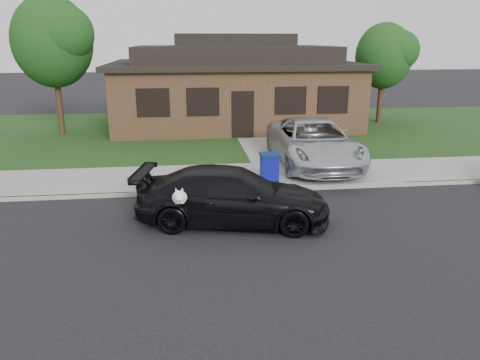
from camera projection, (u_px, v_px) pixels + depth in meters
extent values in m
plane|color=black|center=(130.00, 245.00, 10.73)|extent=(120.00, 120.00, 0.00)
cube|color=gray|center=(146.00, 180.00, 15.46)|extent=(60.00, 3.00, 0.12)
cube|color=gray|center=(142.00, 194.00, 14.04)|extent=(60.00, 0.12, 0.12)
cube|color=#193814|center=(157.00, 133.00, 23.06)|extent=(60.00, 13.00, 0.13)
cube|color=gray|center=(290.00, 143.00, 20.90)|extent=(4.50, 13.00, 0.14)
imported|color=black|center=(233.00, 196.00, 11.83)|extent=(5.17, 2.86, 1.42)
ellipsoid|color=white|center=(180.00, 197.00, 10.70)|extent=(0.34, 0.40, 0.30)
sphere|color=white|center=(179.00, 197.00, 10.45)|extent=(0.26, 0.26, 0.26)
cube|color=white|center=(179.00, 200.00, 10.35)|extent=(0.09, 0.12, 0.08)
sphere|color=black|center=(179.00, 201.00, 10.29)|extent=(0.04, 0.04, 0.04)
cone|color=white|center=(176.00, 190.00, 10.45)|extent=(0.11, 0.11, 0.14)
cone|color=white|center=(182.00, 190.00, 10.47)|extent=(0.11, 0.11, 0.14)
imported|color=silver|center=(314.00, 142.00, 16.90)|extent=(2.76, 5.85, 1.62)
cube|color=#0C1187|center=(269.00, 170.00, 14.84)|extent=(0.54, 0.54, 0.86)
cube|color=#071B54|center=(270.00, 155.00, 14.70)|extent=(0.59, 0.59, 0.10)
cylinder|color=black|center=(265.00, 183.00, 14.67)|extent=(0.05, 0.14, 0.13)
cylinder|color=black|center=(277.00, 183.00, 14.72)|extent=(0.05, 0.14, 0.13)
cube|color=#422B1C|center=(233.00, 95.00, 24.97)|extent=(12.00, 8.00, 3.00)
cube|color=black|center=(233.00, 64.00, 24.50)|extent=(12.60, 8.60, 0.25)
cube|color=black|center=(233.00, 54.00, 24.35)|extent=(10.00, 6.50, 0.80)
cube|color=black|center=(233.00, 40.00, 24.14)|extent=(6.00, 3.50, 0.60)
cube|color=black|center=(243.00, 114.00, 21.25)|extent=(1.00, 0.06, 2.10)
cube|color=black|center=(153.00, 103.00, 20.63)|extent=(1.30, 0.05, 1.10)
cube|color=black|center=(203.00, 102.00, 20.88)|extent=(1.30, 0.05, 1.10)
cube|color=black|center=(291.00, 100.00, 21.34)|extent=(1.30, 0.05, 1.10)
cube|color=black|center=(333.00, 100.00, 21.57)|extent=(1.30, 0.05, 1.10)
cylinder|color=#332114|center=(60.00, 108.00, 22.17)|extent=(0.28, 0.28, 2.48)
ellipsoid|color=#143811|center=(53.00, 42.00, 21.29)|extent=(3.60, 3.60, 4.14)
sphere|color=#26591E|center=(65.00, 33.00, 20.76)|extent=(2.52, 2.52, 2.52)
cylinder|color=#332114|center=(380.00, 103.00, 25.55)|extent=(0.28, 0.28, 2.03)
ellipsoid|color=#143811|center=(384.00, 56.00, 24.82)|extent=(3.00, 3.00, 3.45)
sphere|color=#26591E|center=(399.00, 50.00, 24.38)|extent=(2.10, 2.10, 2.10)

